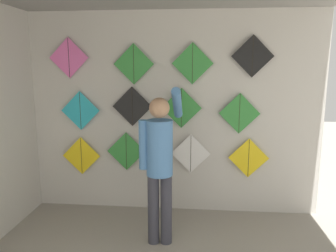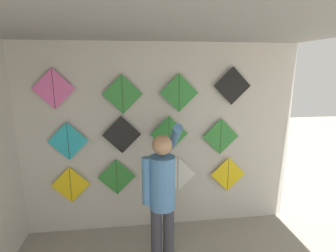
# 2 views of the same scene
# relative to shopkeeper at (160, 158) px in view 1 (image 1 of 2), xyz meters

# --- Properties ---
(back_panel) EXTENTS (4.44, 0.06, 2.80)m
(back_panel) POSITION_rel_shopkeeper_xyz_m (-0.11, 0.97, 0.36)
(back_panel) COLOR beige
(back_panel) RESTS_ON ground
(shopkeeper) EXTENTS (0.47, 0.65, 1.84)m
(shopkeeper) POSITION_rel_shopkeeper_xyz_m (0.00, 0.00, 0.00)
(shopkeeper) COLOR #383842
(shopkeeper) RESTS_ON ground
(kite_0) EXTENTS (0.55, 0.01, 0.55)m
(kite_0) POSITION_rel_shopkeeper_xyz_m (-1.25, 0.88, -0.25)
(kite_0) COLOR yellow
(kite_1) EXTENTS (0.55, 0.01, 0.55)m
(kite_1) POSITION_rel_shopkeeper_xyz_m (-0.58, 0.88, -0.17)
(kite_1) COLOR #338C38
(kite_2) EXTENTS (0.55, 0.01, 0.55)m
(kite_2) POSITION_rel_shopkeeper_xyz_m (0.33, 0.88, -0.18)
(kite_2) COLOR white
(kite_3) EXTENTS (0.55, 0.01, 0.55)m
(kite_3) POSITION_rel_shopkeeper_xyz_m (1.13, 0.88, -0.22)
(kite_3) COLOR yellow
(kite_4) EXTENTS (0.55, 0.01, 0.55)m
(kite_4) POSITION_rel_shopkeeper_xyz_m (-1.23, 0.88, 0.41)
(kite_4) COLOR #28B2C6
(kite_5) EXTENTS (0.55, 0.01, 0.55)m
(kite_5) POSITION_rel_shopkeeper_xyz_m (-0.49, 0.88, 0.47)
(kite_5) COLOR black
(kite_6) EXTENTS (0.55, 0.01, 0.55)m
(kite_6) POSITION_rel_shopkeeper_xyz_m (0.20, 0.88, 0.46)
(kite_6) COLOR #338C38
(kite_7) EXTENTS (0.55, 0.01, 0.55)m
(kite_7) POSITION_rel_shopkeeper_xyz_m (0.98, 0.88, 0.40)
(kite_7) COLOR #338C38
(kite_8) EXTENTS (0.55, 0.01, 0.55)m
(kite_8) POSITION_rel_shopkeeper_xyz_m (-1.36, 0.88, 1.14)
(kite_8) COLOR pink
(kite_9) EXTENTS (0.55, 0.01, 0.55)m
(kite_9) POSITION_rel_shopkeeper_xyz_m (-0.45, 0.88, 1.05)
(kite_9) COLOR #338C38
(kite_10) EXTENTS (0.55, 0.01, 0.55)m
(kite_10) POSITION_rel_shopkeeper_xyz_m (0.34, 0.88, 1.06)
(kite_10) COLOR #338C38
(kite_11) EXTENTS (0.55, 0.01, 0.55)m
(kite_11) POSITION_rel_shopkeeper_xyz_m (1.12, 0.88, 1.15)
(kite_11) COLOR black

